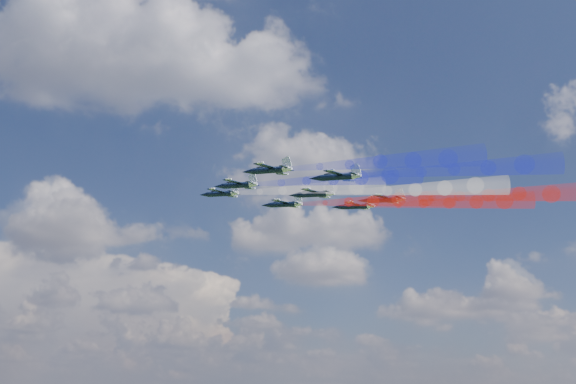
{
  "coord_description": "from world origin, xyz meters",
  "views": [
    {
      "loc": [
        -7.31,
        -154.69,
        112.25
      ],
      "look_at": [
        10.97,
        0.84,
        160.36
      ],
      "focal_mm": 41.78,
      "sensor_mm": 36.0,
      "label": 1
    }
  ],
  "objects": [
    {
      "name": "trail_outer_right",
      "position": [
        50.64,
        -2.1,
        158.05
      ],
      "size": [
        34.42,
        27.81,
        8.83
      ],
      "primitive_type": null,
      "rotation": [
        0.11,
        -0.04,
        0.92
      ],
      "color": "red"
    },
    {
      "name": "jet_inner_left",
      "position": [
        -1.63,
        -2.44,
        160.6
      ],
      "size": [
        16.81,
        16.39,
        5.3
      ],
      "primitive_type": null,
      "rotation": [
        0.11,
        -0.04,
        0.92
      ],
      "color": "black"
    },
    {
      "name": "jet_rear_right",
      "position": [
        34.17,
        -1.33,
        158.55
      ],
      "size": [
        16.81,
        16.39,
        5.3
      ],
      "primitive_type": null,
      "rotation": [
        0.11,
        -0.04,
        0.92
      ],
      "color": "black"
    },
    {
      "name": "jet_center_third",
      "position": [
        16.58,
        -3.12,
        158.79
      ],
      "size": [
        16.81,
        16.39,
        5.3
      ],
      "primitive_type": null,
      "rotation": [
        0.11,
        -0.04,
        0.92
      ],
      "color": "black"
    },
    {
      "name": "trail_rear_right",
      "position": [
        54.47,
        -16.75,
        155.75
      ],
      "size": [
        34.42,
        27.81,
        8.83
      ],
      "primitive_type": null,
      "rotation": [
        0.11,
        -0.04,
        0.92
      ],
      "color": "red"
    },
    {
      "name": "trail_inner_right",
      "position": [
        31.52,
        -2.11,
        157.94
      ],
      "size": [
        34.42,
        27.81,
        8.83
      ],
      "primitive_type": null,
      "rotation": [
        0.11,
        -0.04,
        0.92
      ],
      "color": "red"
    },
    {
      "name": "trail_inner_left",
      "position": [
        18.68,
        -17.86,
        157.8
      ],
      "size": [
        34.42,
        27.81,
        8.83
      ],
      "primitive_type": null,
      "rotation": [
        0.11,
        -0.04,
        0.92
      ],
      "color": "#1821D2"
    },
    {
      "name": "trail_outer_left",
      "position": [
        24.65,
        -35.82,
        155.71
      ],
      "size": [
        34.42,
        27.81,
        8.83
      ],
      "primitive_type": null,
      "rotation": [
        0.11,
        -0.04,
        0.92
      ],
      "color": "#1821D2"
    },
    {
      "name": "trail_lead",
      "position": [
        14.96,
        -2.19,
        160.26
      ],
      "size": [
        34.42,
        27.81,
        8.83
      ],
      "primitive_type": null,
      "rotation": [
        0.11,
        -0.04,
        0.92
      ],
      "color": "white"
    },
    {
      "name": "jet_rear_left",
      "position": [
        19.08,
        -20.27,
        157.6
      ],
      "size": [
        16.81,
        16.39,
        5.3
      ],
      "primitive_type": null,
      "rotation": [
        0.11,
        -0.04,
        0.92
      ],
      "color": "black"
    },
    {
      "name": "jet_outer_left",
      "position": [
        4.34,
        -20.4,
        158.5
      ],
      "size": [
        16.81,
        16.39,
        5.3
      ],
      "primitive_type": null,
      "rotation": [
        0.11,
        -0.04,
        0.92
      ],
      "color": "black"
    },
    {
      "name": "jet_outer_right",
      "position": [
        30.34,
        13.32,
        160.85
      ],
      "size": [
        16.81,
        16.39,
        5.3
      ],
      "primitive_type": null,
      "rotation": [
        0.11,
        -0.04,
        0.92
      ],
      "color": "black"
    },
    {
      "name": "jet_inner_right",
      "position": [
        11.22,
        13.31,
        160.73
      ],
      "size": [
        16.81,
        16.39,
        5.3
      ],
      "primitive_type": null,
      "rotation": [
        0.11,
        -0.04,
        0.92
      ],
      "color": "black"
    },
    {
      "name": "trail_center_third",
      "position": [
        36.88,
        -18.54,
        156.0
      ],
      "size": [
        34.42,
        27.81,
        8.83
      ],
      "primitive_type": null,
      "rotation": [
        0.11,
        -0.04,
        0.92
      ],
      "color": "white"
    },
    {
      "name": "jet_lead",
      "position": [
        -5.34,
        13.23,
        163.06
      ],
      "size": [
        16.81,
        16.39,
        5.3
      ],
      "primitive_type": null,
      "rotation": [
        0.11,
        -0.04,
        0.92
      ],
      "color": "black"
    },
    {
      "name": "trail_rear_left",
      "position": [
        39.38,
        -35.69,
        154.8
      ],
      "size": [
        34.42,
        27.81,
        8.83
      ],
      "primitive_type": null,
      "rotation": [
        0.11,
        -0.04,
        0.92
      ],
      "color": "#1821D2"
    }
  ]
}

